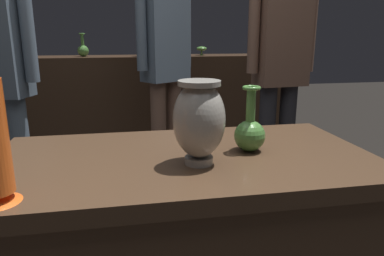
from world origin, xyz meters
The scene contains 10 objects.
back_display_shelf centered at (0.00, 2.20, 0.49)m, with size 2.60×0.40×0.99m.
vase_centerpiece centered at (0.03, -0.08, 0.94)m, with size 0.15×0.15×0.25m.
vase_left_accent centered at (0.22, 0.01, 0.87)m, with size 0.10×0.10×0.22m.
shelf_vase_far_right centered at (1.04, 2.19, 1.06)m, with size 0.11×0.11×0.10m.
shelf_vase_far_left centered at (-1.04, 2.17, 1.06)m, with size 0.08×0.08×0.13m.
shelf_vase_left centered at (-0.52, 2.18, 1.05)m, with size 0.10×0.10×0.20m.
shelf_vase_right centered at (0.52, 2.18, 1.05)m, with size 0.09×0.09×0.08m.
shelf_vase_center centered at (0.00, 2.15, 1.10)m, with size 0.14×0.14×0.20m.
visitor_center_back centered at (0.11, 1.47, 1.03)m, with size 0.40×0.33×1.73m.
visitor_near_right centered at (0.81, 1.10, 1.03)m, with size 0.47×0.21×1.73m.
Camera 1 is at (-0.18, -1.07, 1.17)m, focal length 33.52 mm.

